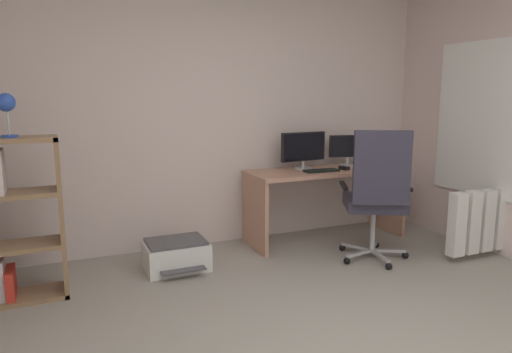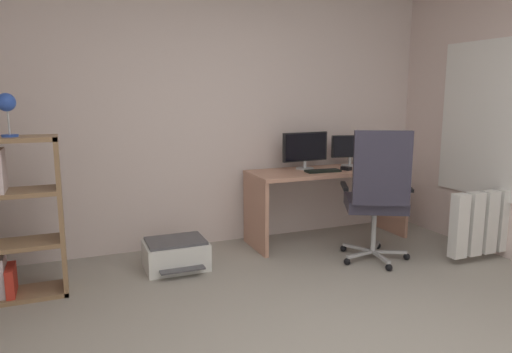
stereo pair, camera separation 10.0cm
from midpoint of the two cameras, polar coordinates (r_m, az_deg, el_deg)
name	(u,v)px [view 1 (the left image)]	position (r m, az deg, el deg)	size (l,w,h in m)	color
wall_back	(206,102)	(4.55, -6.77, 9.03)	(4.67, 0.10, 2.77)	silver
window_pane	(509,121)	(4.68, 27.95, 6.05)	(0.01, 1.52, 1.36)	white
window_frame	(508,121)	(4.67, 27.90, 6.06)	(0.02, 1.60, 1.44)	white
desk	(326,187)	(4.73, 7.92, -1.29)	(1.59, 0.57, 0.72)	tan
monitor_main	(303,148)	(4.67, 5.20, 3.47)	(0.50, 0.18, 0.37)	#B2B5B7
monitor_secondary	(348,148)	(4.95, 10.57, 3.42)	(0.40, 0.18, 0.32)	#B2B5B7
keyboard	(321,171)	(4.54, 7.35, 0.72)	(0.34, 0.13, 0.02)	black
computer_mouse	(344,168)	(4.69, 10.12, 1.03)	(0.06, 0.10, 0.03)	black
office_chair	(377,191)	(4.12, 13.87, -1.78)	(0.68, 0.70, 1.17)	#B7BABC
desk_lamp	(6,106)	(3.62, -28.91, 7.58)	(0.13, 0.13, 0.30)	blue
printer	(176,255)	(4.05, -10.41, -9.39)	(0.52, 0.47, 0.25)	white
radiator	(492,219)	(4.73, 26.35, -4.71)	(0.99, 0.10, 0.56)	white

